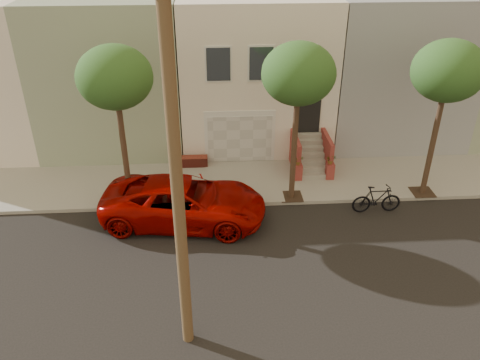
{
  "coord_description": "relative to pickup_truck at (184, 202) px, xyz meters",
  "views": [
    {
      "loc": [
        -2.17,
        -12.85,
        10.49
      ],
      "look_at": [
        -1.16,
        3.0,
        1.51
      ],
      "focal_mm": 36.24,
      "sensor_mm": 36.0,
      "label": 1
    }
  ],
  "objects": [
    {
      "name": "pickup_truck",
      "position": [
        0.0,
        0.0,
        0.0
      ],
      "size": [
        6.44,
        3.61,
        1.7
      ],
      "primitive_type": "imported",
      "rotation": [
        0.0,
        0.0,
        1.44
      ],
      "color": "#8F0300",
      "rests_on": "ground"
    },
    {
      "name": "tree_right",
      "position": [
        9.78,
        1.23,
        4.41
      ],
      "size": [
        2.7,
        2.57,
        6.3
      ],
      "color": "#2D2116",
      "rests_on": "sidewalk"
    },
    {
      "name": "sidewalk",
      "position": [
        3.28,
        2.68,
        -0.77
      ],
      "size": [
        40.0,
        3.7,
        0.15
      ],
      "primitive_type": "cube",
      "color": "gray",
      "rests_on": "ground"
    },
    {
      "name": "motorcycle",
      "position": [
        7.44,
        0.13,
        -0.27
      ],
      "size": [
        1.94,
        0.58,
        1.16
      ],
      "primitive_type": "imported",
      "rotation": [
        0.0,
        0.0,
        1.59
      ],
      "color": "black",
      "rests_on": "ground"
    },
    {
      "name": "ground",
      "position": [
        3.28,
        -2.67,
        -0.85
      ],
      "size": [
        90.0,
        90.0,
        0.0
      ],
      "primitive_type": "plane",
      "color": "black",
      "rests_on": "ground"
    },
    {
      "name": "tree_mid",
      "position": [
        4.28,
        1.23,
        4.41
      ],
      "size": [
        2.7,
        2.57,
        6.3
      ],
      "color": "#2D2116",
      "rests_on": "sidewalk"
    },
    {
      "name": "house_row",
      "position": [
        3.28,
        8.52,
        2.79
      ],
      "size": [
        33.1,
        11.7,
        7.0
      ],
      "color": "beige",
      "rests_on": "sidewalk"
    },
    {
      "name": "tree_left",
      "position": [
        -2.22,
        1.23,
        4.41
      ],
      "size": [
        2.7,
        2.57,
        6.3
      ],
      "color": "#2D2116",
      "rests_on": "sidewalk"
    }
  ]
}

